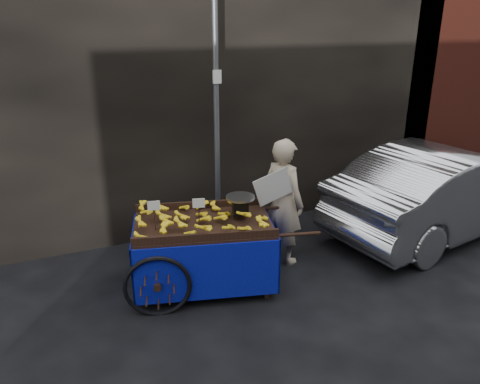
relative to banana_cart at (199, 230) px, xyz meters
name	(u,v)px	position (x,y,z in m)	size (l,w,h in m)	color
ground	(233,281)	(0.40, -0.08, -0.76)	(80.00, 80.00, 0.00)	black
building_wall	(193,61)	(0.79, 2.52, 1.74)	(13.50, 2.00, 5.00)	black
street_pole	(216,105)	(0.70, 1.22, 1.25)	(0.12, 0.10, 4.00)	slate
banana_cart	(199,230)	(0.00, 0.00, 0.00)	(2.45, 1.54, 1.23)	black
vendor	(283,201)	(1.25, 0.19, 0.10)	(0.83, 0.73, 1.72)	#C0AC8F
plastic_bag	(267,272)	(0.82, -0.23, -0.65)	(0.24, 0.20, 0.22)	blue
parked_car	(447,189)	(4.03, 0.06, -0.08)	(1.44, 4.12, 1.36)	#BABDC2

